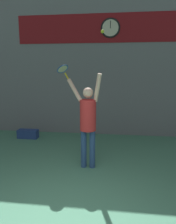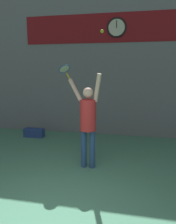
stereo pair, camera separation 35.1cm
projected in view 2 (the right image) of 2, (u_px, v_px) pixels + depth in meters
back_wall at (101, 61)px, 7.24m from camera, size 18.00×0.10×5.00m
sponsor_banner at (101, 28)px, 6.99m from camera, size 5.14×0.02×0.90m
scoreboard_clock at (117, 27)px, 6.87m from camera, size 0.62×0.06×0.62m
tennis_player at (88, 119)px, 4.85m from camera, size 0.85×0.49×2.15m
tennis_racket at (65, 70)px, 5.14m from camera, size 0.37×0.36×0.36m
tennis_ball at (102, 31)px, 4.36m from camera, size 0.07×0.07×0.07m
equipment_bag at (34, 133)px, 7.33m from camera, size 0.66×0.27×0.28m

